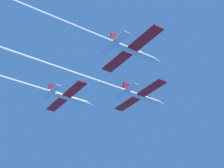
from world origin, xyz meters
TOP-DOWN VIEW (x-y plane):
  - jet_lead at (-0.87, -17.75)m, footprint 18.33×60.66m
  - jet_left_wing at (-13.89, -27.92)m, footprint 18.33×51.80m
  - jet_right_wing at (13.27, -28.68)m, footprint 18.33×55.74m

SIDE VIEW (x-z plane):
  - jet_lead at x=-0.87m, z-range -2.00..1.03m
  - jet_right_wing at x=13.27m, z-range -1.71..1.33m
  - jet_left_wing at x=-13.89m, z-range -0.64..2.40m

